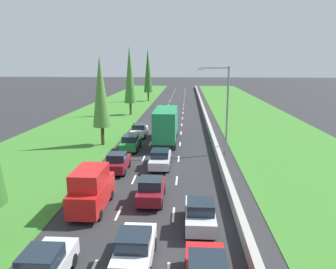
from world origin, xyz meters
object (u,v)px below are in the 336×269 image
at_px(white_hatchback_centre_lane, 135,248).
at_px(silver_hatchback_right_lane, 200,214).
at_px(poplar_tree_second, 101,92).
at_px(poplar_tree_fourth, 148,71).
at_px(silver_hatchback_left_lane, 44,267).
at_px(red_van_left_lane, 91,189).
at_px(street_light_mast, 224,104).
at_px(maroon_hatchback_centre_lane, 151,190).
at_px(white_sedan_left_lane, 139,130).
at_px(maroon_hatchback_left_lane, 118,162).
at_px(silver_sedan_centre_lane, 160,158).
at_px(green_sedan_left_lane, 131,143).
at_px(poplar_tree_third, 130,75).
at_px(green_box_truck_centre_lane, 166,125).

bearing_deg(white_hatchback_centre_lane, silver_hatchback_right_lane, 49.41).
distance_m(poplar_tree_second, poplar_tree_fourth, 43.82).
bearing_deg(silver_hatchback_left_lane, red_van_left_lane, 90.83).
bearing_deg(silver_hatchback_left_lane, white_hatchback_centre_lane, 24.50).
distance_m(white_hatchback_centre_lane, street_light_mast, 20.75).
xyz_separation_m(silver_hatchback_left_lane, street_light_mast, (9.74, 20.99, 4.40)).
distance_m(maroon_hatchback_centre_lane, white_sedan_left_lane, 20.22).
bearing_deg(maroon_hatchback_left_lane, white_sedan_left_lane, 90.66).
distance_m(white_hatchback_centre_lane, silver_sedan_centre_lane, 14.59).
relative_size(silver_hatchback_left_lane, poplar_tree_second, 0.38).
bearing_deg(poplar_tree_second, green_sedan_left_lane, -27.82).
height_order(white_hatchback_centre_lane, silver_hatchback_right_lane, same).
bearing_deg(white_hatchback_centre_lane, white_sedan_left_lane, 97.99).
bearing_deg(poplar_tree_fourth, green_sedan_left_lane, -85.59).
xyz_separation_m(white_hatchback_centre_lane, street_light_mast, (6.12, 19.34, 4.40)).
bearing_deg(street_light_mast, silver_hatchback_right_lane, -100.62).
xyz_separation_m(red_van_left_lane, poplar_tree_second, (-3.61, 16.60, 4.74)).
distance_m(silver_sedan_centre_lane, poplar_tree_fourth, 52.40).
height_order(poplar_tree_fourth, street_light_mast, poplar_tree_fourth).
bearing_deg(poplar_tree_fourth, poplar_tree_third, -91.79).
bearing_deg(poplar_tree_third, street_light_mast, -60.80).
height_order(silver_sedan_centre_lane, green_sedan_left_lane, same).
distance_m(silver_hatchback_right_lane, white_sedan_left_lane, 24.31).
xyz_separation_m(poplar_tree_third, poplar_tree_fourth, (0.67, 21.55, 0.25)).
height_order(white_hatchback_centre_lane, silver_sedan_centre_lane, white_hatchback_centre_lane).
xyz_separation_m(green_box_truck_centre_lane, poplar_tree_third, (-7.88, 20.90, 5.01)).
xyz_separation_m(green_box_truck_centre_lane, street_light_mast, (6.19, -4.27, 3.05)).
xyz_separation_m(silver_hatchback_right_lane, street_light_mast, (2.93, 15.62, 4.40)).
bearing_deg(silver_hatchback_left_lane, maroon_hatchback_left_lane, 90.02).
height_order(silver_hatchback_left_lane, street_light_mast, street_light_mast).
xyz_separation_m(maroon_hatchback_left_lane, poplar_tree_fourth, (-3.65, 52.94, 6.60)).
relative_size(red_van_left_lane, poplar_tree_third, 0.40).
relative_size(maroon_hatchback_left_lane, silver_sedan_centre_lane, 0.87).
relative_size(silver_hatchback_left_lane, poplar_tree_fourth, 0.31).
bearing_deg(silver_hatchback_left_lane, silver_sedan_centre_lane, 77.47).
distance_m(green_box_truck_centre_lane, poplar_tree_third, 22.89).
distance_m(silver_hatchback_right_lane, poplar_tree_second, 21.97).
relative_size(white_sedan_left_lane, poplar_tree_second, 0.44).
relative_size(silver_sedan_centre_lane, green_box_truck_centre_lane, 0.48).
height_order(white_hatchback_centre_lane, silver_hatchback_left_lane, same).
bearing_deg(maroon_hatchback_left_lane, poplar_tree_second, 112.07).
height_order(white_sedan_left_lane, poplar_tree_second, poplar_tree_second).
height_order(green_box_truck_centre_lane, poplar_tree_fourth, poplar_tree_fourth).
height_order(green_box_truck_centre_lane, poplar_tree_second, poplar_tree_second).
height_order(red_van_left_lane, white_sedan_left_lane, red_van_left_lane).
bearing_deg(red_van_left_lane, green_box_truck_centre_lane, 78.48).
height_order(red_van_left_lane, street_light_mast, street_light_mast).
bearing_deg(maroon_hatchback_centre_lane, poplar_tree_third, 101.98).
height_order(maroon_hatchback_centre_lane, poplar_tree_fourth, poplar_tree_fourth).
xyz_separation_m(poplar_tree_third, street_light_mast, (14.07, -25.17, -1.96)).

